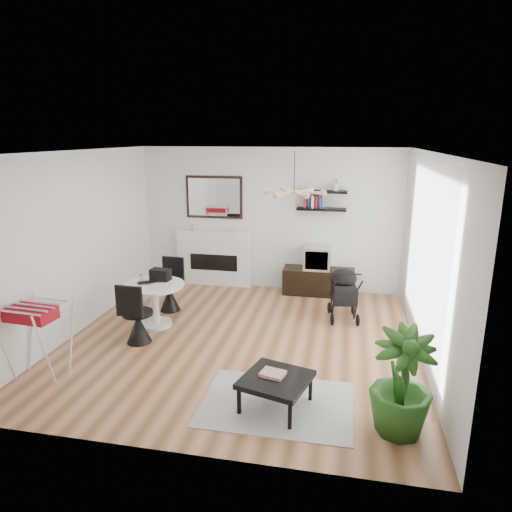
% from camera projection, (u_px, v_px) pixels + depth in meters
% --- Properties ---
extents(floor, '(5.00, 5.00, 0.00)m').
position_uv_depth(floor, '(241.00, 340.00, 6.68)').
color(floor, brown).
rests_on(floor, ground).
extents(ceiling, '(5.00, 5.00, 0.00)m').
position_uv_depth(ceiling, '(239.00, 152.00, 5.98)').
color(ceiling, white).
rests_on(ceiling, wall_back).
extents(wall_back, '(5.00, 0.00, 5.00)m').
position_uv_depth(wall_back, '(270.00, 219.00, 8.70)').
color(wall_back, white).
rests_on(wall_back, floor).
extents(wall_left, '(0.00, 5.00, 5.00)m').
position_uv_depth(wall_left, '(77.00, 243.00, 6.81)').
color(wall_left, white).
rests_on(wall_left, floor).
extents(wall_right, '(0.00, 5.00, 5.00)m').
position_uv_depth(wall_right, '(429.00, 261.00, 5.85)').
color(wall_right, white).
rests_on(wall_right, floor).
extents(sheer_curtain, '(0.04, 3.60, 2.60)m').
position_uv_depth(sheer_curtain, '(419.00, 256.00, 6.06)').
color(sheer_curtain, white).
rests_on(sheer_curtain, wall_right).
extents(fireplace, '(1.50, 0.17, 2.16)m').
position_uv_depth(fireplace, '(215.00, 251.00, 9.01)').
color(fireplace, white).
rests_on(fireplace, floor).
extents(shelf_lower, '(0.90, 0.25, 0.04)m').
position_uv_depth(shelf_lower, '(321.00, 209.00, 8.33)').
color(shelf_lower, black).
rests_on(shelf_lower, wall_back).
extents(shelf_upper, '(0.90, 0.25, 0.04)m').
position_uv_depth(shelf_upper, '(322.00, 192.00, 8.24)').
color(shelf_upper, black).
rests_on(shelf_upper, wall_back).
extents(pendant_lamp, '(0.90, 0.90, 0.10)m').
position_uv_depth(pendant_lamp, '(294.00, 192.00, 6.28)').
color(pendant_lamp, tan).
rests_on(pendant_lamp, ceiling).
extents(tv_console, '(1.32, 0.46, 0.49)m').
position_uv_depth(tv_console, '(318.00, 281.00, 8.57)').
color(tv_console, black).
rests_on(tv_console, floor).
extents(crt_tv, '(0.49, 0.42, 0.42)m').
position_uv_depth(crt_tv, '(317.00, 258.00, 8.46)').
color(crt_tv, silver).
rests_on(crt_tv, tv_console).
extents(dining_table, '(0.94, 0.94, 0.69)m').
position_uv_depth(dining_table, '(155.00, 298.00, 7.09)').
color(dining_table, white).
rests_on(dining_table, floor).
extents(laptop, '(0.41, 0.37, 0.03)m').
position_uv_depth(laptop, '(149.00, 283.00, 7.02)').
color(laptop, black).
rests_on(laptop, dining_table).
extents(black_bag, '(0.32, 0.22, 0.18)m').
position_uv_depth(black_bag, '(161.00, 275.00, 7.20)').
color(black_bag, black).
rests_on(black_bag, dining_table).
extents(newspaper, '(0.45, 0.41, 0.01)m').
position_uv_depth(newspaper, '(160.00, 286.00, 6.92)').
color(newspaper, silver).
rests_on(newspaper, dining_table).
extents(drinking_glass, '(0.06, 0.06, 0.11)m').
position_uv_depth(drinking_glass, '(141.00, 278.00, 7.16)').
color(drinking_glass, white).
rests_on(drinking_glass, dining_table).
extents(chair_far, '(0.43, 0.44, 0.90)m').
position_uv_depth(chair_far, '(170.00, 294.00, 7.78)').
color(chair_far, black).
rests_on(chair_far, floor).
extents(chair_near, '(0.44, 0.45, 0.92)m').
position_uv_depth(chair_near, '(138.00, 324.00, 6.54)').
color(chair_near, black).
rests_on(chair_near, floor).
extents(drying_rack, '(0.69, 0.65, 0.97)m').
position_uv_depth(drying_rack, '(38.00, 339.00, 5.54)').
color(drying_rack, white).
rests_on(drying_rack, floor).
extents(stroller, '(0.54, 0.77, 0.89)m').
position_uv_depth(stroller, '(343.00, 295.00, 7.42)').
color(stroller, black).
rests_on(stroller, floor).
extents(rug, '(1.67, 1.21, 0.01)m').
position_uv_depth(rug, '(277.00, 404.00, 5.09)').
color(rug, '#9E9E9E').
rests_on(rug, floor).
extents(coffee_table, '(0.85, 0.85, 0.35)m').
position_uv_depth(coffee_table, '(276.00, 381.00, 4.96)').
color(coffee_table, black).
rests_on(coffee_table, rug).
extents(magazines, '(0.30, 0.26, 0.04)m').
position_uv_depth(magazines, '(273.00, 374.00, 4.99)').
color(magazines, '#B8382E').
rests_on(magazines, coffee_table).
extents(potted_plant, '(0.67, 0.67, 1.11)m').
position_uv_depth(potted_plant, '(402.00, 383.00, 4.48)').
color(potted_plant, '#205016').
rests_on(potted_plant, floor).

